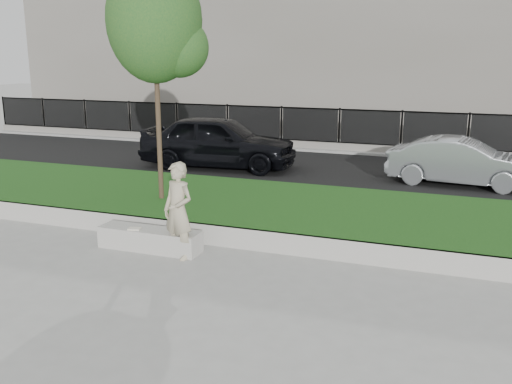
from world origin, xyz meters
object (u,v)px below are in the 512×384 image
at_px(young_tree, 158,25).
at_px(car_silver, 462,162).
at_px(book, 134,229).
at_px(man, 178,211).
at_px(car_dark, 219,141).
at_px(stone_bench, 150,239).

height_order(young_tree, car_silver, young_tree).
xyz_separation_m(book, young_tree, (-0.62, 2.26, 3.71)).
xyz_separation_m(man, car_dark, (-2.57, 7.54, -0.00)).
relative_size(book, car_silver, 0.06).
distance_m(book, car_dark, 7.66).
distance_m(man, car_dark, 7.97).
relative_size(stone_bench, car_dark, 0.41).
bearing_deg(car_dark, book, -172.90).
bearing_deg(car_silver, stone_bench, 149.85).
bearing_deg(young_tree, book, -74.77).
bearing_deg(young_tree, car_silver, 40.55).
distance_m(book, car_silver, 9.37).
distance_m(stone_bench, car_silver, 9.14).
xyz_separation_m(stone_bench, man, (0.72, -0.19, 0.67)).
bearing_deg(book, young_tree, 90.64).
xyz_separation_m(man, car_silver, (4.60, 7.61, -0.19)).
distance_m(stone_bench, book, 0.35).
bearing_deg(book, car_silver, 39.03).
height_order(young_tree, car_dark, young_tree).
distance_m(young_tree, car_dark, 6.23).
bearing_deg(man, car_silver, 77.17).
distance_m(man, book, 1.06).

